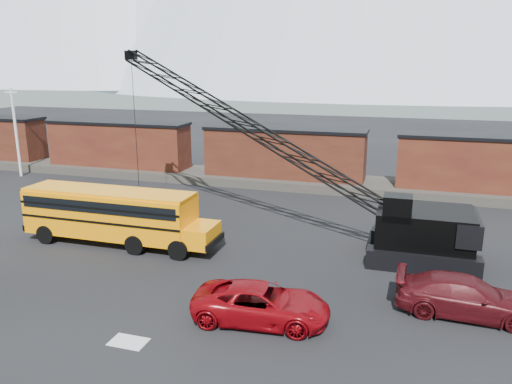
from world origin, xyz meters
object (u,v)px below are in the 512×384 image
maroon_suv (466,297)px  crawler_crane (253,129)px  school_bus (115,214)px  red_pickup (261,303)px

maroon_suv → crawler_crane: 15.09m
school_bus → red_pickup: school_bus is taller
crawler_crane → maroon_suv: bearing=-33.7°
school_bus → red_pickup: 12.17m
school_bus → crawler_crane: 9.40m
red_pickup → crawler_crane: 12.69m
maroon_suv → crawler_crane: bearing=58.0°
red_pickup → maroon_suv: size_ratio=0.98×
maroon_suv → crawler_crane: size_ratio=0.25×
maroon_suv → crawler_crane: (-11.70, 7.79, 5.51)m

